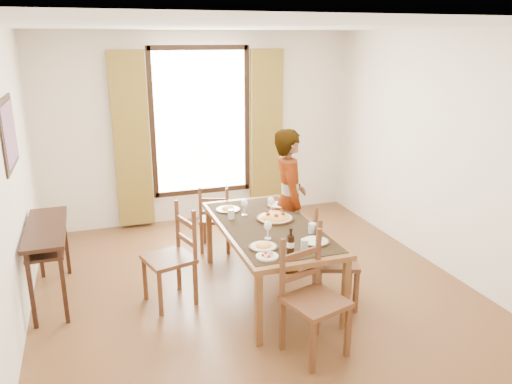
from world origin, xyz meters
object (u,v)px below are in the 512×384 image
object	(u,v)px
man	(289,200)
pasta_platter	(275,215)
console_table	(47,237)
dining_table	(269,231)

from	to	relation	value
man	pasta_platter	xyz separation A→B (m)	(-0.31, -0.37, -0.02)
console_table	dining_table	size ratio (longest dim) A/B	0.63
console_table	man	world-z (taller)	man
dining_table	console_table	bearing A→B (deg)	164.76
man	pasta_platter	size ratio (longest dim) A/B	4.12
man	pasta_platter	distance (m)	0.48
dining_table	man	bearing A→B (deg)	49.18
dining_table	man	distance (m)	0.67
console_table	pasta_platter	bearing A→B (deg)	-11.37
console_table	man	distance (m)	2.60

